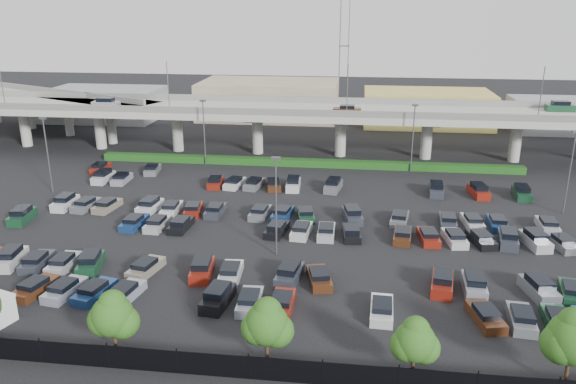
{
  "coord_description": "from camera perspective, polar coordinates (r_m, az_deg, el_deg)",
  "views": [
    {
      "loc": [
        7.64,
        -59.62,
        24.32
      ],
      "look_at": [
        -0.57,
        6.1,
        2.0
      ],
      "focal_mm": 35.0,
      "sensor_mm": 36.0,
      "label": 1
    }
  ],
  "objects": [
    {
      "name": "ground",
      "position": [
        64.84,
        -0.17,
        -3.41
      ],
      "size": [
        280.0,
        280.0,
        0.0
      ],
      "primitive_type": "plane",
      "color": "black"
    },
    {
      "name": "overpass",
      "position": [
        93.57,
        2.2,
        7.92
      ],
      "size": [
        150.0,
        13.0,
        15.8
      ],
      "color": "#989790",
      "rests_on": "ground"
    },
    {
      "name": "on_ramp",
      "position": [
        120.06,
        -23.1,
        8.79
      ],
      "size": [
        50.93,
        30.13,
        8.8
      ],
      "color": "#989790",
      "rests_on": "ground"
    },
    {
      "name": "hedge",
      "position": [
        88.22,
        1.89,
        2.98
      ],
      "size": [
        66.0,
        1.6,
        1.1
      ],
      "primitive_type": "cube",
      "color": "#113D12",
      "rests_on": "ground"
    },
    {
      "name": "fence",
      "position": [
        40.09,
        -5.56,
        -17.22
      ],
      "size": [
        70.0,
        0.1,
        2.0
      ],
      "color": "black",
      "rests_on": "ground"
    },
    {
      "name": "tree_row",
      "position": [
        39.7,
        -4.12,
        -13.03
      ],
      "size": [
        65.07,
        3.66,
        5.94
      ],
      "color": "#332316",
      "rests_on": "ground"
    },
    {
      "name": "parked_cars",
      "position": [
        61.07,
        -1.31,
        -4.22
      ],
      "size": [
        63.02,
        41.65,
        1.67
      ],
      "color": "silver",
      "rests_on": "ground"
    },
    {
      "name": "light_poles",
      "position": [
        65.28,
        -3.55,
        2.51
      ],
      "size": [
        66.9,
        48.38,
        10.3
      ],
      "color": "#505055",
      "rests_on": "ground"
    },
    {
      "name": "distant_buildings",
      "position": [
        123.25,
        9.33,
        8.77
      ],
      "size": [
        138.0,
        24.0,
        9.0
      ],
      "color": "gray",
      "rests_on": "ground"
    },
    {
      "name": "comm_tower",
      "position": [
        133.95,
        5.74,
        14.81
      ],
      "size": [
        2.4,
        2.4,
        30.0
      ],
      "color": "#505055",
      "rests_on": "ground"
    }
  ]
}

